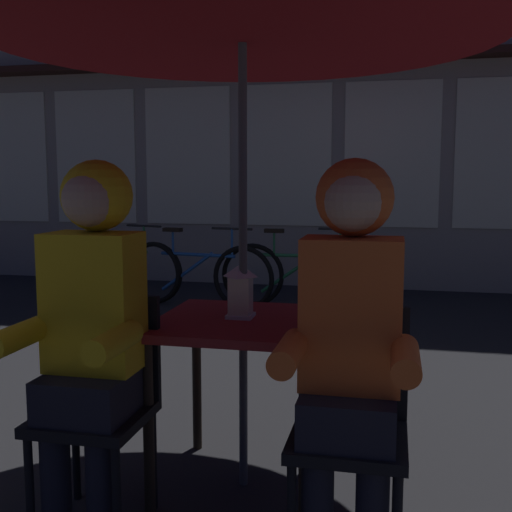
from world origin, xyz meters
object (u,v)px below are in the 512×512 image
Objects in this scene: person_right_hooded at (351,322)px; bicycle_third at (301,275)px; person_left_hooded at (91,309)px; bicycle_second at (197,274)px; chair_right at (350,416)px; bicycle_nearest at (116,268)px; cafe_table at (243,342)px; chair_left at (101,396)px; lantern at (240,289)px.

bicycle_third is at bearing 100.59° from person_right_hooded.
person_left_hooded is 4.16m from bicycle_second.
chair_right is at bearing 3.39° from person_left_hooded.
person_right_hooded is 0.85× the size of bicycle_nearest.
bicycle_third is (-0.30, 3.76, -0.29)m from cafe_table.
bicycle_nearest is (-1.89, 4.18, -0.14)m from chair_left.
person_left_hooded is at bearing -176.61° from chair_right.
lantern reaches higher than bicycle_second.
lantern is at bearing -69.43° from bicycle_second.
chair_left and chair_right have the same top height.
cafe_table is 3.20× the size of lantern.
chair_right is 0.53× the size of bicycle_nearest.
chair_right is at bearing -37.78° from lantern.
person_right_hooded is 5.13m from bicycle_nearest.
bicycle_third reaches higher than cafe_table.
person_left_hooded is 4.67m from bicycle_nearest.
person_right_hooded is at bearing -56.10° from bicycle_nearest.
lantern is 0.14× the size of bicycle_third.
person_left_hooded reaches higher than bicycle_third.
bicycle_second is at bearing 102.36° from person_left_hooded.
bicycle_third is at bearing 87.54° from chair_left.
lantern is at bearing 135.47° from cafe_table.
bicycle_third is (0.18, 4.13, -0.14)m from chair_left.
person_left_hooded is at bearing -90.00° from chair_left.
bicycle_nearest is at bearing 178.55° from bicycle_third.
bicycle_second is (-0.88, 4.04, -0.50)m from person_left_hooded.
chair_left is at bearing -77.47° from bicycle_second.
cafe_table is at bearing -85.40° from bicycle_third.
person_left_hooded is (-0.48, -0.43, 0.21)m from cafe_table.
person_right_hooded reaches higher than bicycle_third.
person_left_hooded reaches higher than bicycle_second.
bicycle_second reaches higher than cafe_table.
chair_left reaches higher than bicycle_third.
chair_right is (0.49, -0.38, -0.37)m from lantern.
bicycle_second and bicycle_third have the same top height.
bicycle_second is at bearing 102.53° from chair_left.
bicycle_third is at bearing 94.39° from lantern.
person_left_hooded is 1.00× the size of person_right_hooded.
person_right_hooded is (0.48, -0.43, 0.21)m from cafe_table.
bicycle_third is at bearing 7.93° from bicycle_second.
bicycle_nearest and bicycle_third have the same top height.
person_right_hooded is 4.29m from bicycle_third.
person_left_hooded is at bearing -65.99° from bicycle_nearest.
chair_left is 1.00× the size of chair_right.
chair_left reaches higher than cafe_table.
cafe_table is 0.67m from person_left_hooded.
bicycle_nearest reaches higher than cafe_table.
bicycle_second is at bearing 114.55° from person_right_hooded.
chair_left is 0.53× the size of bicycle_nearest.
person_right_hooded is 4.47m from bicycle_second.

